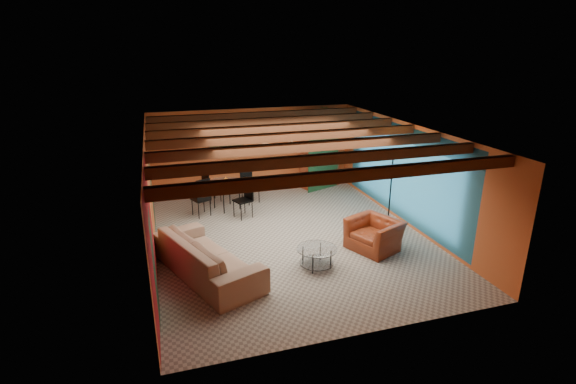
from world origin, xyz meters
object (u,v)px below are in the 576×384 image
object	(u,v)px
sofa	(207,256)
floor_lamp	(390,190)
coffee_table	(317,257)
armoire	(320,155)
armchair	(374,234)
dining_table	(226,190)
vase	(225,169)
potted_plant	(321,114)

from	to	relation	value
sofa	floor_lamp	xyz separation A→B (m)	(4.86, 1.07, 0.62)
coffee_table	armoire	distance (m)	5.77
armchair	armoire	bearing A→B (deg)	151.02
dining_table	vase	size ratio (longest dim) A/B	12.49
potted_plant	vase	bearing A→B (deg)	-160.32
armchair	dining_table	distance (m)	4.66
dining_table	vase	xyz separation A→B (m)	(0.00, 0.00, 0.65)
potted_plant	vase	xyz separation A→B (m)	(-3.38, -1.21, -1.25)
dining_table	potted_plant	xyz separation A→B (m)	(3.38, 1.21, 1.90)
armchair	vase	bearing A→B (deg)	-164.90
floor_lamp	coffee_table	bearing A→B (deg)	-150.64
vase	potted_plant	bearing A→B (deg)	19.68
sofa	vase	size ratio (longest dim) A/B	16.72
armchair	armoire	distance (m)	4.94
floor_lamp	vase	size ratio (longest dim) A/B	12.01
armoire	potted_plant	world-z (taller)	potted_plant
dining_table	floor_lamp	bearing A→B (deg)	-34.75
sofa	dining_table	world-z (taller)	dining_table
sofa	dining_table	xyz separation A→B (m)	(1.03, 3.72, 0.14)
armoire	potted_plant	size ratio (longest dim) A/B	4.31
sofa	armoire	xyz separation A→B (m)	(4.41, 4.93, 0.68)
armoire	sofa	bearing A→B (deg)	-153.28
floor_lamp	potted_plant	size ratio (longest dim) A/B	4.08
coffee_table	dining_table	distance (m)	4.30
sofa	potted_plant	world-z (taller)	potted_plant
floor_lamp	vase	distance (m)	4.66
armchair	potted_plant	xyz separation A→B (m)	(0.49, 4.86, 2.10)
dining_table	armoire	bearing A→B (deg)	19.68
sofa	coffee_table	xyz separation A→B (m)	(2.31, -0.37, -0.20)
armoire	floor_lamp	size ratio (longest dim) A/B	1.06
coffee_table	armoire	world-z (taller)	armoire
armoire	floor_lamp	bearing A→B (deg)	-104.82
armchair	floor_lamp	bearing A→B (deg)	113.43
armoire	potted_plant	bearing A→B (deg)	0.00
sofa	vase	xyz separation A→B (m)	(1.03, 3.72, 0.79)
sofa	vase	distance (m)	3.94
sofa	armchair	world-z (taller)	sofa
armchair	vase	world-z (taller)	vase
potted_plant	coffee_table	bearing A→B (deg)	-111.64
sofa	armchair	size ratio (longest dim) A/B	2.58
sofa	floor_lamp	size ratio (longest dim) A/B	1.39
dining_table	armoire	world-z (taller)	armoire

